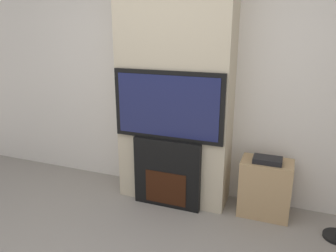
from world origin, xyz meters
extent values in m
cube|color=silver|center=(0.00, 2.03, 1.35)|extent=(6.00, 0.06, 2.70)
cube|color=beige|center=(0.00, 1.80, 1.35)|extent=(1.14, 0.40, 2.70)
cube|color=black|center=(0.00, 1.60, 0.36)|extent=(0.70, 0.14, 0.73)
cube|color=#33160A|center=(0.00, 1.53, 0.22)|extent=(0.43, 0.01, 0.35)
cube|color=black|center=(0.00, 1.60, 1.07)|extent=(1.11, 0.06, 0.68)
cube|color=#191E4C|center=(0.00, 1.57, 1.07)|extent=(1.02, 0.01, 0.60)
cube|color=tan|center=(0.95, 1.77, 0.28)|extent=(0.48, 0.31, 0.57)
cube|color=black|center=(0.95, 1.74, 0.59)|extent=(0.27, 0.17, 0.05)
camera|label=1|loc=(1.09, -1.26, 1.81)|focal=35.00mm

